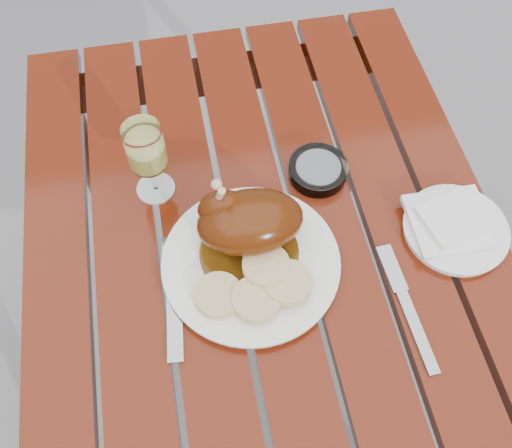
{
  "coord_description": "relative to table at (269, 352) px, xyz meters",
  "views": [
    {
      "loc": [
        -0.1,
        -0.39,
        1.59
      ],
      "look_at": [
        -0.01,
        0.09,
        0.78
      ],
      "focal_mm": 40.0,
      "sensor_mm": 36.0,
      "label": 1
    }
  ],
  "objects": [
    {
      "name": "wine_glass",
      "position": [
        -0.17,
        0.21,
        0.46
      ],
      "size": [
        0.07,
        0.07,
        0.16
      ],
      "primitive_type": "cylinder",
      "rotation": [
        0.0,
        0.0,
        0.02
      ],
      "color": "#EEEA6C",
      "rests_on": "table"
    },
    {
      "name": "side_plate",
      "position": [
        0.32,
        0.02,
        0.38
      ],
      "size": [
        0.2,
        0.2,
        0.01
      ],
      "primitive_type": "cylinder",
      "rotation": [
        0.0,
        0.0,
        0.15
      ],
      "color": "white",
      "rests_on": "table"
    },
    {
      "name": "knife",
      "position": [
        0.2,
        -0.11,
        0.38
      ],
      "size": [
        0.03,
        0.19,
        0.01
      ],
      "primitive_type": "cube",
      "rotation": [
        0.0,
        0.0,
        0.04
      ],
      "color": "gray",
      "rests_on": "table"
    },
    {
      "name": "ashtray",
      "position": [
        0.12,
        0.19,
        0.39
      ],
      "size": [
        0.12,
        0.12,
        0.03
      ],
      "primitive_type": "cylinder",
      "rotation": [
        0.0,
        0.0,
        0.18
      ],
      "color": "#B2B7BC",
      "rests_on": "table"
    },
    {
      "name": "fork",
      "position": [
        -0.16,
        -0.01,
        0.38
      ],
      "size": [
        0.04,
        0.2,
        0.01
      ],
      "primitive_type": "cube",
      "rotation": [
        0.0,
        0.0,
        -0.1
      ],
      "color": "gray",
      "rests_on": "table"
    },
    {
      "name": "table",
      "position": [
        0.0,
        0.0,
        0.0
      ],
      "size": [
        0.8,
        1.2,
        0.75
      ],
      "primitive_type": "cube",
      "color": "maroon",
      "rests_on": "ground"
    },
    {
      "name": "napkin",
      "position": [
        0.31,
        0.03,
        0.4
      ],
      "size": [
        0.14,
        0.13,
        0.01
      ],
      "primitive_type": "cube",
      "rotation": [
        0.0,
        0.0,
        -0.02
      ],
      "color": "white",
      "rests_on": "side_plate"
    },
    {
      "name": "roast_duck",
      "position": [
        -0.03,
        0.07,
        0.44
      ],
      "size": [
        0.17,
        0.17,
        0.12
      ],
      "color": "#512E09",
      "rests_on": "dinner_plate"
    },
    {
      "name": "bread_dumplings",
      "position": [
        -0.03,
        -0.03,
        0.41
      ],
      "size": [
        0.18,
        0.12,
        0.03
      ],
      "color": "#E0CE88",
      "rests_on": "dinner_plate"
    },
    {
      "name": "ground",
      "position": [
        0.0,
        0.0,
        -0.38
      ],
      "size": [
        60.0,
        60.0,
        0.0
      ],
      "primitive_type": "plane",
      "color": "slate",
      "rests_on": "ground"
    },
    {
      "name": "dinner_plate",
      "position": [
        -0.03,
        0.03,
        0.38
      ],
      "size": [
        0.35,
        0.35,
        0.02
      ],
      "primitive_type": "cylinder",
      "rotation": [
        0.0,
        0.0,
        0.25
      ],
      "color": "white",
      "rests_on": "table"
    }
  ]
}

